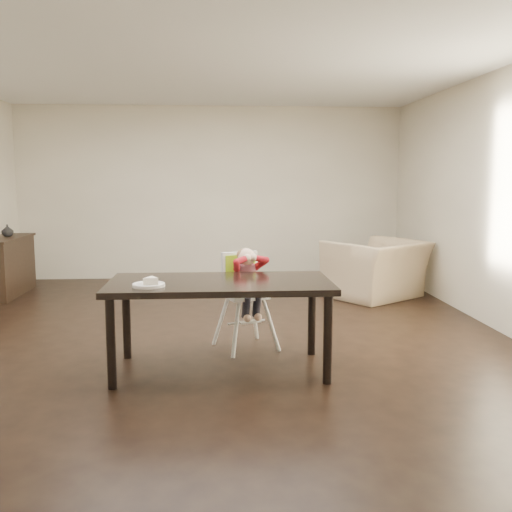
{
  "coord_description": "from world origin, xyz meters",
  "views": [
    {
      "loc": [
        0.09,
        -5.57,
        1.57
      ],
      "look_at": [
        0.44,
        -0.49,
        0.88
      ],
      "focal_mm": 40.0,
      "sensor_mm": 36.0,
      "label": 1
    }
  ],
  "objects_px": {
    "dining_table": "(220,290)",
    "sideboard": "(6,266)",
    "armchair": "(377,260)",
    "high_chair": "(245,278)"
  },
  "relations": [
    {
      "from": "dining_table",
      "to": "sideboard",
      "type": "bearing_deg",
      "value": 131.21
    },
    {
      "from": "dining_table",
      "to": "armchair",
      "type": "xyz_separation_m",
      "value": [
        2.09,
        2.79,
        -0.16
      ]
    },
    {
      "from": "sideboard",
      "to": "armchair",
      "type": "bearing_deg",
      "value": -5.86
    },
    {
      "from": "armchair",
      "to": "sideboard",
      "type": "height_order",
      "value": "armchair"
    },
    {
      "from": "high_chair",
      "to": "armchair",
      "type": "relative_size",
      "value": 0.81
    },
    {
      "from": "dining_table",
      "to": "armchair",
      "type": "height_order",
      "value": "armchair"
    },
    {
      "from": "dining_table",
      "to": "high_chair",
      "type": "distance_m",
      "value": 0.67
    },
    {
      "from": "armchair",
      "to": "sideboard",
      "type": "bearing_deg",
      "value": -40.8
    },
    {
      "from": "high_chair",
      "to": "armchair",
      "type": "height_order",
      "value": "armchair"
    },
    {
      "from": "armchair",
      "to": "dining_table",
      "type": "bearing_deg",
      "value": 18.2
    }
  ]
}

